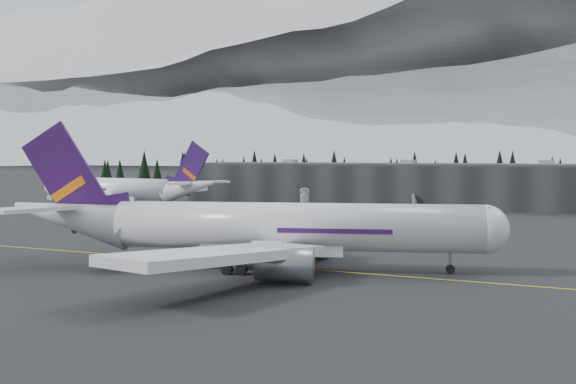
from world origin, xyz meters
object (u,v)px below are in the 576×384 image
at_px(terminal, 440,184).
at_px(jet_main, 253,227).
at_px(gse_vehicle_a, 305,205).
at_px(jet_parked, 123,189).
at_px(gse_vehicle_b, 414,206).

relative_size(terminal, jet_main, 2.42).
bearing_deg(jet_main, gse_vehicle_a, 93.61).
relative_size(jet_parked, gse_vehicle_b, 15.35).
xyz_separation_m(jet_parked, gse_vehicle_a, (46.50, 23.83, -4.56)).
xyz_separation_m(jet_main, gse_vehicle_a, (-39.87, 104.47, -4.83)).
distance_m(jet_parked, gse_vehicle_a, 52.45).
xyz_separation_m(jet_main, gse_vehicle_b, (-10.09, 113.85, -4.91)).
bearing_deg(gse_vehicle_b, terminal, 143.06).
bearing_deg(terminal, jet_parked, -148.36).
relative_size(jet_main, gse_vehicle_a, 11.55).
height_order(terminal, gse_vehicle_a, terminal).
relative_size(jet_main, jet_parked, 1.03).
height_order(jet_parked, gse_vehicle_a, jet_parked).
bearing_deg(jet_parked, gse_vehicle_b, -150.70).
relative_size(jet_main, gse_vehicle_b, 15.75).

